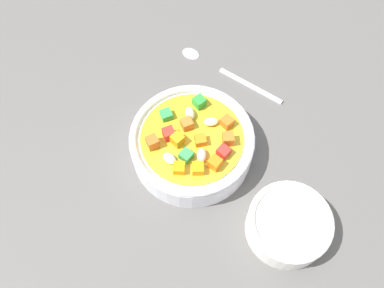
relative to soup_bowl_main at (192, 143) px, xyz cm
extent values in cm
cube|color=#565451|center=(0.00, -0.02, -3.83)|extent=(140.00, 140.00, 2.00)
cylinder|color=white|center=(0.00, -0.02, -0.68)|extent=(18.01, 18.01, 4.29)
torus|color=white|center=(0.00, -0.02, 1.79)|extent=(18.03, 18.03, 1.10)
cylinder|color=gold|center=(0.00, -0.02, 1.66)|extent=(14.83, 14.83, 0.40)
cube|color=green|center=(2.15, -4.59, 2.44)|extent=(1.58, 1.58, 1.16)
cube|color=green|center=(-3.11, -4.67, 2.63)|extent=(1.91, 1.91, 1.54)
cube|color=orange|center=(-5.42, -0.28, 2.58)|extent=(1.98, 1.98, 1.44)
ellipsoid|color=beige|center=(-3.40, -1.05, 2.34)|extent=(2.48, 1.96, 0.97)
cube|color=orange|center=(-0.77, 1.17, 2.47)|extent=(1.85, 1.85, 1.22)
ellipsoid|color=beige|center=(0.03, 3.44, 2.53)|extent=(2.19, 2.56, 1.35)
cube|color=orange|center=(3.59, 4.03, 2.52)|extent=(2.06, 2.06, 1.31)
cube|color=red|center=(2.97, -1.37, 2.71)|extent=(1.55, 1.55, 1.69)
cube|color=orange|center=(0.32, -1.97, 2.57)|extent=(1.59, 1.59, 1.42)
cube|color=red|center=(-3.00, 4.10, 2.55)|extent=(2.08, 2.08, 1.38)
ellipsoid|color=beige|center=(4.21, 2.12, 2.33)|extent=(2.21, 2.56, 0.94)
cube|color=green|center=(1.98, 2.66, 2.52)|extent=(2.09, 2.09, 1.32)
cube|color=orange|center=(1.26, 5.09, 2.55)|extent=(2.00, 2.00, 1.38)
cube|color=orange|center=(5.56, -0.95, 2.76)|extent=(1.64, 1.64, 1.80)
ellipsoid|color=#C9C28F|center=(-1.09, -3.44, 2.50)|extent=(1.78, 2.39, 1.27)
cube|color=orange|center=(-1.15, 5.26, 2.69)|extent=(2.11, 2.11, 1.66)
cube|color=orange|center=(-4.35, 2.62, 2.74)|extent=(1.97, 1.97, 1.77)
cube|color=orange|center=(2.19, 0.37, 2.72)|extent=(2.02, 2.02, 1.72)
cylinder|color=silver|center=(-13.74, -7.58, -2.39)|extent=(7.13, 10.38, 0.88)
ellipsoid|color=silver|center=(-7.18, -17.75, -2.41)|extent=(3.63, 3.90, 0.82)
cylinder|color=white|center=(-7.24, 16.06, -0.86)|extent=(11.10, 11.10, 3.92)
torus|color=white|center=(-7.24, 16.06, 1.32)|extent=(11.21, 11.21, 0.89)
camera|label=1|loc=(10.61, 25.44, 52.42)|focal=37.89mm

